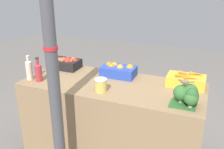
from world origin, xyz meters
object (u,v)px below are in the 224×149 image
object	(u,v)px
support_pole	(51,52)
juice_bottle_ruby	(38,71)
apple_crate	(64,63)
broccoli_pile	(188,95)
carrot_crate	(186,81)
pickle_jar	(101,85)
sparrow_bird	(184,82)
juice_bottle_cloudy	(29,69)
orange_crate	(118,70)

from	to	relation	value
support_pole	juice_bottle_ruby	world-z (taller)	support_pole
apple_crate	broccoli_pile	bearing A→B (deg)	-15.84
support_pole	broccoli_pile	xyz separation A→B (m)	(1.03, 0.43, -0.38)
support_pole	apple_crate	bearing A→B (deg)	117.52
carrot_crate	pickle_jar	bearing A→B (deg)	-149.37
sparrow_bird	juice_bottle_cloudy	bearing A→B (deg)	-4.71
carrot_crate	juice_bottle_ruby	distance (m)	1.52
apple_crate	juice_bottle_ruby	distance (m)	0.45
apple_crate	broccoli_pile	size ratio (longest dim) A/B	1.60
broccoli_pile	orange_crate	bearing A→B (deg)	151.52
broccoli_pile	support_pole	bearing A→B (deg)	-157.53
support_pole	juice_bottle_cloudy	distance (m)	0.80
orange_crate	juice_bottle_ruby	xyz separation A→B (m)	(-0.72, -0.46, 0.04)
broccoli_pile	pickle_jar	distance (m)	0.80
broccoli_pile	juice_bottle_ruby	world-z (taller)	juice_bottle_ruby
support_pole	sparrow_bird	distance (m)	1.11
carrot_crate	support_pole	bearing A→B (deg)	-139.02
apple_crate	sparrow_bird	bearing A→B (deg)	-16.56
pickle_jar	sparrow_bird	xyz separation A→B (m)	(0.76, 0.01, 0.15)
carrot_crate	broccoli_pile	world-z (taller)	broccoli_pile
orange_crate	carrot_crate	bearing A→B (deg)	-0.53
carrot_crate	pickle_jar	size ratio (longest dim) A/B	2.88
juice_bottle_ruby	juice_bottle_cloudy	bearing A→B (deg)	180.00
orange_crate	juice_bottle_ruby	distance (m)	0.85
juice_bottle_cloudy	apple_crate	bearing A→B (deg)	71.21
juice_bottle_cloudy	broccoli_pile	bearing A→B (deg)	0.98
juice_bottle_cloudy	juice_bottle_ruby	size ratio (longest dim) A/B	1.02
carrot_crate	juice_bottle_ruby	bearing A→B (deg)	-162.83
orange_crate	broccoli_pile	bearing A→B (deg)	-28.48
carrot_crate	broccoli_pile	size ratio (longest dim) A/B	1.60
juice_bottle_ruby	sparrow_bird	distance (m)	1.47
orange_crate	juice_bottle_cloudy	distance (m)	0.96
broccoli_pile	juice_bottle_ruby	distance (m)	1.51
apple_crate	sparrow_bird	distance (m)	1.50
juice_bottle_ruby	sparrow_bird	bearing A→B (deg)	0.76
juice_bottle_ruby	carrot_crate	bearing A→B (deg)	17.17
support_pole	broccoli_pile	distance (m)	1.18
broccoli_pile	carrot_crate	bearing A→B (deg)	97.73
juice_bottle_cloudy	sparrow_bird	distance (m)	1.59
pickle_jar	sparrow_bird	size ratio (longest dim) A/B	0.95
support_pole	orange_crate	world-z (taller)	support_pole
broccoli_pile	pickle_jar	xyz separation A→B (m)	(-0.80, -0.02, -0.03)
carrot_crate	juice_bottle_cloudy	distance (m)	1.63
pickle_jar	juice_bottle_cloudy	bearing A→B (deg)	-179.31
broccoli_pile	pickle_jar	bearing A→B (deg)	-178.72
support_pole	sparrow_bird	world-z (taller)	support_pole
pickle_jar	apple_crate	bearing A→B (deg)	147.18
broccoli_pile	juice_bottle_ruby	bearing A→B (deg)	-178.95
pickle_jar	carrot_crate	bearing A→B (deg)	30.63
support_pole	carrot_crate	size ratio (longest dim) A/B	7.09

